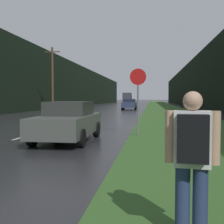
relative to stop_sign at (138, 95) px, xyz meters
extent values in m
cube|color=#386028|center=(2.65, 27.59, -1.73)|extent=(6.00, 240.00, 0.02)
cube|color=silver|center=(-4.70, -0.21, -1.74)|extent=(0.12, 3.00, 0.01)
cube|color=silver|center=(-4.70, 6.79, -1.74)|extent=(0.12, 3.00, 0.01)
cube|color=silver|center=(-4.70, 13.79, -1.74)|extent=(0.12, 3.00, 0.01)
cube|color=black|center=(-15.05, 37.59, 2.48)|extent=(2.00, 140.00, 8.45)
cube|color=black|center=(8.65, 37.59, 2.51)|extent=(2.00, 140.00, 8.51)
cylinder|color=#4C3823|center=(-10.65, 19.18, 1.95)|extent=(0.24, 0.24, 7.38)
cube|color=#4C3823|center=(-10.65, 19.18, 5.14)|extent=(1.80, 0.10, 0.10)
cylinder|color=slate|center=(0.00, 0.00, -0.66)|extent=(0.07, 0.07, 2.15)
cylinder|color=#B71414|center=(0.00, 0.00, 0.75)|extent=(0.68, 0.02, 0.68)
cylinder|color=navy|center=(0.90, -8.60, -1.32)|extent=(0.16, 0.16, 0.85)
cylinder|color=navy|center=(1.09, -8.63, -1.32)|extent=(0.16, 0.16, 0.85)
cube|color=white|center=(1.00, -8.61, -0.58)|extent=(0.41, 0.26, 0.61)
sphere|color=tan|center=(1.00, -8.61, -0.17)|extent=(0.21, 0.21, 0.21)
cylinder|color=tan|center=(0.75, -8.59, -0.56)|extent=(0.10, 0.10, 0.58)
cylinder|color=tan|center=(1.24, -8.64, -0.56)|extent=(0.10, 0.10, 0.58)
cube|color=black|center=(0.97, -8.81, -0.55)|extent=(0.33, 0.21, 0.49)
cube|color=#4C514C|center=(-2.53, -1.65, -1.12)|extent=(1.76, 4.14, 0.69)
cube|color=#2D302D|center=(-2.53, -1.44, -0.52)|extent=(1.50, 1.86, 0.51)
cylinder|color=black|center=(-1.69, -2.93, -1.43)|extent=(0.20, 0.62, 0.62)
cylinder|color=black|center=(-3.37, -2.93, -1.43)|extent=(0.20, 0.62, 0.62)
cylinder|color=black|center=(-1.69, -0.36, -1.43)|extent=(0.20, 0.62, 0.62)
cylinder|color=black|center=(-3.37, -0.36, -1.43)|extent=(0.20, 0.62, 0.62)
cube|color=#2D3856|center=(-2.53, 27.96, -1.07)|extent=(1.87, 4.20, 0.75)
cube|color=#1B2134|center=(-2.53, 28.17, -0.47)|extent=(1.59, 1.89, 0.45)
cylinder|color=black|center=(-1.64, 26.66, -1.41)|extent=(0.20, 0.67, 0.67)
cylinder|color=black|center=(-3.42, 26.66, -1.41)|extent=(0.20, 0.67, 0.67)
cylinder|color=black|center=(-1.64, 29.26, -1.41)|extent=(0.20, 0.67, 0.67)
cylinder|color=black|center=(-3.42, 29.26, -1.41)|extent=(0.20, 0.67, 0.67)
cube|color=black|center=(-6.88, 78.97, -0.25)|extent=(2.37, 2.22, 2.18)
cube|color=#333842|center=(-6.88, 75.48, 0.12)|extent=(2.49, 4.76, 2.91)
cylinder|color=black|center=(-8.06, 78.75, -1.29)|extent=(0.28, 0.90, 0.90)
cylinder|color=black|center=(-5.69, 78.75, -1.29)|extent=(0.28, 0.90, 0.90)
cylinder|color=black|center=(-8.06, 74.29, -1.29)|extent=(0.28, 0.90, 0.90)
cylinder|color=black|center=(-5.69, 74.29, -1.29)|extent=(0.28, 0.90, 0.90)
camera|label=1|loc=(0.55, -11.75, -0.14)|focal=45.00mm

